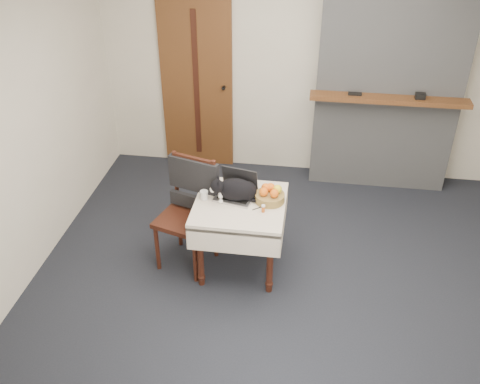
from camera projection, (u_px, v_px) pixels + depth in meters
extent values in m
plane|color=black|center=(285.00, 276.00, 4.84)|extent=(4.50, 4.50, 0.00)
cube|color=beige|center=(304.00, 64.00, 5.80)|extent=(4.50, 0.02, 2.60)
cube|color=beige|center=(20.00, 131.00, 4.41)|extent=(0.02, 4.00, 2.60)
cube|color=brown|center=(197.00, 85.00, 6.09)|extent=(0.82, 0.05, 2.00)
cube|color=#34130E|center=(196.00, 86.00, 6.06)|extent=(0.06, 0.01, 1.70)
cylinder|color=black|center=(224.00, 88.00, 6.01)|extent=(0.04, 0.06, 0.04)
cube|color=gray|center=(390.00, 73.00, 5.57)|extent=(1.50, 0.30, 2.60)
cube|color=brown|center=(389.00, 99.00, 5.47)|extent=(1.62, 0.18, 0.05)
cube|color=black|center=(355.00, 94.00, 5.49)|extent=(0.14, 0.04, 0.03)
cube|color=black|center=(420.00, 96.00, 5.41)|extent=(0.10, 0.07, 0.06)
cylinder|color=#34130E|center=(200.00, 256.00, 4.58)|extent=(0.06, 0.06, 0.64)
sphere|color=#34130E|center=(201.00, 277.00, 4.71)|extent=(0.07, 0.07, 0.07)
cylinder|color=#34130E|center=(270.00, 262.00, 4.51)|extent=(0.06, 0.06, 0.64)
sphere|color=#34130E|center=(269.00, 284.00, 4.64)|extent=(0.07, 0.07, 0.07)
cylinder|color=#34130E|center=(213.00, 216.00, 5.08)|extent=(0.06, 0.06, 0.64)
sphere|color=#34130E|center=(214.00, 236.00, 5.21)|extent=(0.07, 0.07, 0.07)
cylinder|color=#34130E|center=(276.00, 221.00, 5.01)|extent=(0.06, 0.06, 0.64)
sphere|color=#34130E|center=(275.00, 241.00, 5.14)|extent=(0.07, 0.07, 0.07)
cube|color=beige|center=(240.00, 205.00, 4.61)|extent=(0.78, 0.78, 0.06)
cube|color=beige|center=(233.00, 243.00, 4.35)|extent=(0.78, 0.01, 0.22)
cube|color=beige|center=(246.00, 192.00, 4.99)|extent=(0.78, 0.01, 0.22)
cube|color=beige|center=(197.00, 212.00, 4.72)|extent=(0.01, 0.78, 0.22)
cube|color=beige|center=(284.00, 220.00, 4.62)|extent=(0.01, 0.78, 0.22)
cube|color=#B7B7BC|center=(234.00, 198.00, 4.64)|extent=(0.37, 0.29, 0.02)
cube|color=black|center=(234.00, 197.00, 4.63)|extent=(0.30, 0.21, 0.00)
cube|color=black|center=(240.00, 178.00, 4.68)|extent=(0.33, 0.13, 0.22)
cube|color=#A8D8F6|center=(240.00, 178.00, 4.68)|extent=(0.30, 0.11, 0.20)
ellipsoid|color=black|center=(236.00, 190.00, 4.57)|extent=(0.36, 0.26, 0.20)
ellipsoid|color=black|center=(247.00, 191.00, 4.60)|extent=(0.21, 0.22, 0.17)
sphere|color=black|center=(217.00, 186.00, 4.53)|extent=(0.14, 0.14, 0.12)
ellipsoid|color=white|center=(213.00, 189.00, 4.54)|extent=(0.06, 0.07, 0.06)
ellipsoid|color=white|center=(221.00, 195.00, 4.58)|extent=(0.07, 0.08, 0.08)
cone|color=black|center=(219.00, 182.00, 4.47)|extent=(0.05, 0.05, 0.05)
cone|color=black|center=(218.00, 178.00, 4.53)|extent=(0.05, 0.05, 0.05)
cylinder|color=black|center=(256.00, 200.00, 4.58)|extent=(0.18, 0.05, 0.04)
sphere|color=white|center=(221.00, 201.00, 4.57)|extent=(0.04, 0.04, 0.04)
sphere|color=white|center=(220.00, 196.00, 4.64)|extent=(0.04, 0.04, 0.04)
cylinder|color=silver|center=(204.00, 195.00, 4.62)|extent=(0.07, 0.07, 0.08)
cylinder|color=#B04D15|center=(263.00, 209.00, 4.46)|extent=(0.03, 0.03, 0.05)
cylinder|color=silver|center=(263.00, 206.00, 4.44)|extent=(0.03, 0.03, 0.01)
cylinder|color=olive|center=(270.00, 198.00, 4.59)|extent=(0.26, 0.26, 0.07)
sphere|color=orange|center=(264.00, 192.00, 4.54)|extent=(0.08, 0.08, 0.08)
sphere|color=orange|center=(274.00, 193.00, 4.52)|extent=(0.08, 0.08, 0.08)
sphere|color=orange|center=(271.00, 187.00, 4.60)|extent=(0.08, 0.08, 0.08)
sphere|color=#F9F928|center=(277.00, 189.00, 4.57)|extent=(0.08, 0.08, 0.08)
sphere|color=orange|center=(266.00, 188.00, 4.59)|extent=(0.08, 0.08, 0.08)
cube|color=black|center=(265.00, 203.00, 4.59)|extent=(0.13, 0.07, 0.01)
cube|color=#34130E|center=(185.00, 219.00, 4.75)|extent=(0.57, 0.57, 0.04)
cylinder|color=#34130E|center=(157.00, 247.00, 4.80)|extent=(0.04, 0.04, 0.49)
cylinder|color=#34130E|center=(195.00, 259.00, 4.66)|extent=(0.04, 0.04, 0.49)
cylinder|color=#34130E|center=(179.00, 224.00, 5.10)|extent=(0.04, 0.04, 0.49)
cylinder|color=#34130E|center=(216.00, 235.00, 4.96)|extent=(0.04, 0.04, 0.49)
cylinder|color=#34130E|center=(176.00, 178.00, 4.82)|extent=(0.04, 0.04, 0.54)
cylinder|color=#34130E|center=(214.00, 188.00, 4.68)|extent=(0.04, 0.04, 0.54)
cube|color=#34130E|center=(194.00, 172.00, 4.69)|extent=(0.38, 0.14, 0.30)
cube|color=black|center=(194.00, 175.00, 4.70)|extent=(0.48, 0.20, 0.30)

